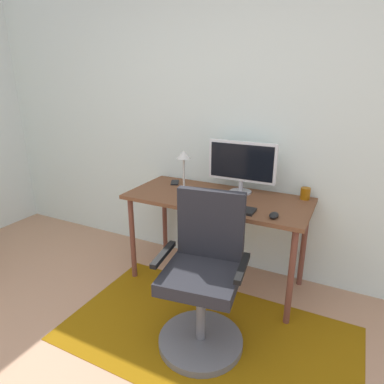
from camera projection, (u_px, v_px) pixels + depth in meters
The scene contains 10 objects.
wall_back at pixel (226, 122), 2.83m from camera, with size 6.00×0.10×2.60m, color silver.
area_rug at pixel (207, 334), 2.26m from camera, with size 1.94×1.09×0.01m, color #885708.
desk at pixel (217, 206), 2.66m from camera, with size 1.44×0.65×0.76m.
monitor at pixel (242, 163), 2.65m from camera, with size 0.56×0.18×0.42m.
keyboard at pixel (225, 207), 2.39m from camera, with size 0.43×0.13×0.02m, color black.
computer_mouse at pixel (274, 215), 2.23m from camera, with size 0.06×0.10×0.03m, color black.
coffee_cup at pixel (305, 194), 2.56m from camera, with size 0.07×0.07×0.09m, color #96530A.
cell_phone at pixel (175, 182), 2.98m from camera, with size 0.07×0.14×0.01m, color black.
desk_lamp at pixel (184, 165), 2.49m from camera, with size 0.11×0.11×0.38m.
office_chair at pixel (203, 286), 2.09m from camera, with size 0.57×0.55×1.00m.
Camera 1 is at (1.03, -0.50, 1.64)m, focal length 31.02 mm.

